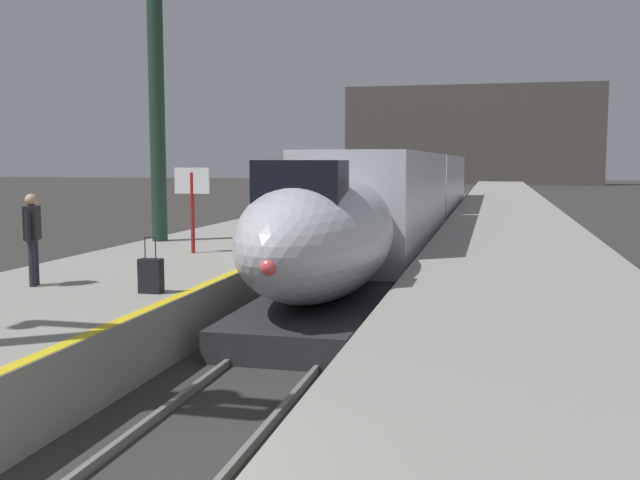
% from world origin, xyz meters
% --- Properties ---
extents(platform_left, '(4.80, 110.00, 1.05)m').
position_xyz_m(platform_left, '(-4.05, 24.75, 0.53)').
color(platform_left, gray).
rests_on(platform_left, ground).
extents(platform_right, '(4.80, 110.00, 1.05)m').
position_xyz_m(platform_right, '(4.05, 24.75, 0.53)').
color(platform_right, gray).
rests_on(platform_right, ground).
extents(platform_left_safety_stripe, '(0.20, 107.80, 0.01)m').
position_xyz_m(platform_left_safety_stripe, '(-1.77, 24.75, 1.05)').
color(platform_left_safety_stripe, yellow).
rests_on(platform_left_safety_stripe, platform_left).
extents(rail_main_left, '(0.08, 110.00, 0.12)m').
position_xyz_m(rail_main_left, '(-0.75, 27.50, 0.06)').
color(rail_main_left, slate).
rests_on(rail_main_left, ground).
extents(rail_main_right, '(0.08, 110.00, 0.12)m').
position_xyz_m(rail_main_right, '(0.75, 27.50, 0.06)').
color(rail_main_right, slate).
rests_on(rail_main_right, ground).
extents(highspeed_train_main, '(2.92, 38.55, 3.60)m').
position_xyz_m(highspeed_train_main, '(0.00, 25.22, 1.92)').
color(highspeed_train_main, silver).
rests_on(highspeed_train_main, ground).
extents(station_column_mid, '(4.00, 0.68, 8.98)m').
position_xyz_m(station_column_mid, '(-5.90, 14.87, 6.47)').
color(station_column_mid, '#1E3828').
rests_on(station_column_mid, platform_left).
extents(passenger_near_edge, '(0.33, 0.55, 1.69)m').
position_xyz_m(passenger_near_edge, '(-4.77, 7.35, 2.04)').
color(passenger_near_edge, '#23232D').
rests_on(passenger_near_edge, platform_left).
extents(passenger_mid_platform, '(0.56, 0.31, 1.69)m').
position_xyz_m(passenger_mid_platform, '(-2.69, 21.78, 2.04)').
color(passenger_mid_platform, '#23232D').
rests_on(passenger_mid_platform, platform_left).
extents(rolling_suitcase, '(0.40, 0.22, 0.98)m').
position_xyz_m(rolling_suitcase, '(-2.35, 7.17, 1.35)').
color(rolling_suitcase, black).
rests_on(rolling_suitcase, platform_left).
extents(departure_info_board, '(0.90, 0.10, 2.12)m').
position_xyz_m(departure_info_board, '(-3.86, 12.51, 2.56)').
color(departure_info_board, maroon).
rests_on(departure_info_board, platform_left).
extents(terminus_back_wall, '(36.00, 2.00, 14.00)m').
position_xyz_m(terminus_back_wall, '(0.00, 102.00, 7.00)').
color(terminus_back_wall, '#4C4742').
rests_on(terminus_back_wall, ground).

